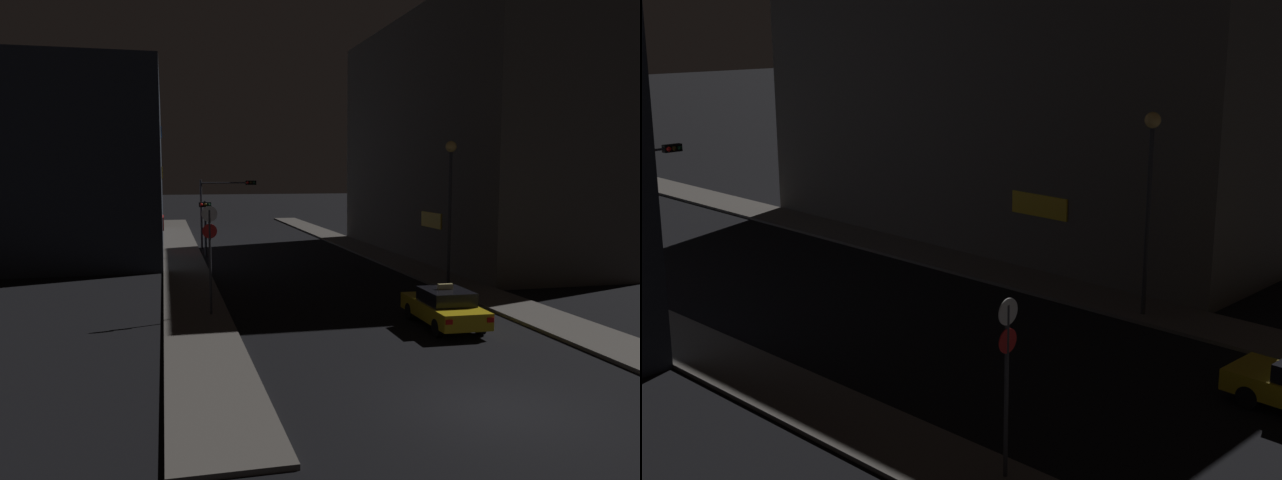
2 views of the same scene
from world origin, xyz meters
TOP-DOWN VIEW (x-y plane):
  - sidewalk_right at (6.54, 30.26)m, footprint 2.53×64.52m
  - building_facade_right at (12.08, 26.75)m, footprint 8.64×25.77m
  - traffic_light_left_kerb at (-5.02, 29.53)m, footprint 0.80×0.42m
  - sign_pole_left at (-5.98, 11.47)m, footprint 0.61×0.10m
  - street_lamp_near_block at (6.02, 15.46)m, footprint 0.55×0.55m

SIDE VIEW (x-z plane):
  - sidewalk_right at x=6.54m, z-range 0.00..0.13m
  - traffic_light_left_kerb at x=-5.02m, z-range 0.82..4.60m
  - sign_pole_left at x=-5.98m, z-range 0.59..4.86m
  - street_lamp_near_block at x=6.02m, z-range 1.64..8.73m
  - building_facade_right at x=12.08m, z-range 0.00..15.89m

